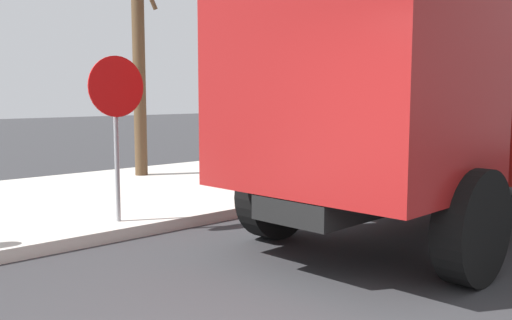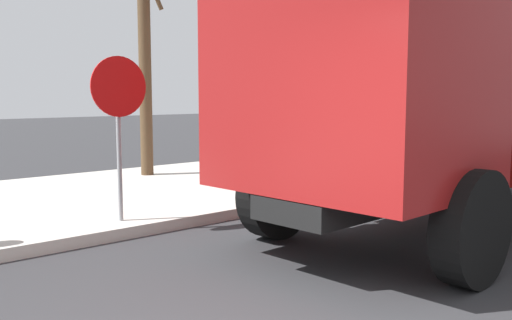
% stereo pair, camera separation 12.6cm
% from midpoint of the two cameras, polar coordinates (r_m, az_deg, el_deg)
% --- Properties ---
extents(stop_sign, '(0.76, 0.08, 2.10)m').
position_cam_midpoint_polar(stop_sign, '(7.36, -14.31, 5.10)').
color(stop_sign, gray).
rests_on(stop_sign, sidewalk_curb).
extents(dump_truck_red, '(7.11, 3.06, 3.00)m').
position_cam_midpoint_polar(dump_truck_red, '(7.94, 18.75, 5.12)').
color(dump_truck_red, red).
rests_on(dump_truck_red, ground).
extents(bare_tree, '(1.20, 1.21, 5.60)m').
position_cam_midpoint_polar(bare_tree, '(11.65, -11.99, 12.84)').
color(bare_tree, '#4C3823').
rests_on(bare_tree, sidewalk_curb).
extents(street_light_pole, '(0.12, 0.12, 6.87)m').
position_cam_midpoint_polar(street_light_pole, '(12.06, 12.66, 15.13)').
color(street_light_pole, '#595B5E').
rests_on(street_light_pole, sidewalk_curb).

